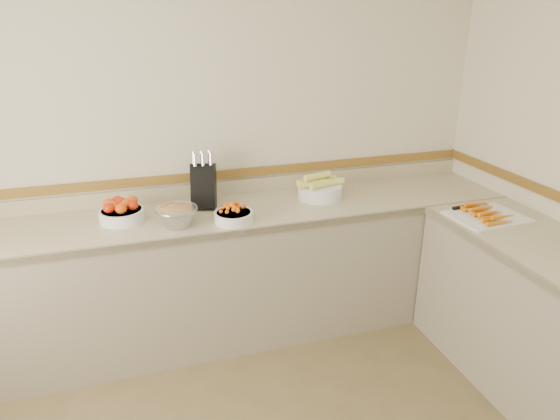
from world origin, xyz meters
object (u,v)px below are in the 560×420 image
object	(u,v)px
knife_block	(204,184)
tomato_bowl	(121,211)
corn_bowl	(320,189)
cutting_board	(487,215)
rhubarb_bowl	(177,215)
cherry_tomato_bowl	(234,215)

from	to	relation	value
knife_block	tomato_bowl	xyz separation A→B (m)	(-0.52, -0.08, -0.09)
knife_block	corn_bowl	size ratio (longest dim) A/B	1.12
cutting_board	tomato_bowl	bearing A→B (deg)	163.72
rhubarb_bowl	cutting_board	bearing A→B (deg)	-13.44
rhubarb_bowl	knife_block	bearing A→B (deg)	52.66
corn_bowl	rhubarb_bowl	size ratio (longest dim) A/B	1.34
cherry_tomato_bowl	rhubarb_bowl	xyz separation A→B (m)	(-0.33, 0.03, 0.03)
rhubarb_bowl	cherry_tomato_bowl	bearing A→B (deg)	-5.60
tomato_bowl	cherry_tomato_bowl	world-z (taller)	tomato_bowl
cherry_tomato_bowl	knife_block	bearing A→B (deg)	112.43
corn_bowl	cutting_board	size ratio (longest dim) A/B	0.73
tomato_bowl	cutting_board	bearing A→B (deg)	-16.28
cutting_board	knife_block	bearing A→B (deg)	156.47
knife_block	cherry_tomato_bowl	xyz separation A→B (m)	(0.13, -0.31, -0.11)
tomato_bowl	rhubarb_bowl	world-z (taller)	rhubarb_bowl
knife_block	corn_bowl	xyz separation A→B (m)	(0.78, -0.07, -0.09)
tomato_bowl	corn_bowl	distance (m)	1.31
cherry_tomato_bowl	corn_bowl	bearing A→B (deg)	19.97
corn_bowl	cutting_board	world-z (taller)	corn_bowl
cherry_tomato_bowl	corn_bowl	size ratio (longest dim) A/B	0.72
rhubarb_bowl	cutting_board	world-z (taller)	rhubarb_bowl
tomato_bowl	cutting_board	distance (m)	2.26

